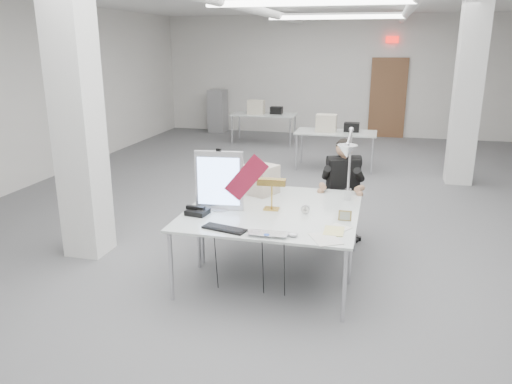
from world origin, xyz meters
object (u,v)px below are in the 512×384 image
at_px(seated_person, 343,174).
at_px(office_chair, 342,202).
at_px(laptop, 267,236).
at_px(architect_lamp, 348,165).
at_px(bankers_lamp, 272,193).
at_px(desk_phone, 197,212).
at_px(beige_monitor, 260,179).
at_px(monitor, 219,181).
at_px(desk_main, 264,224).

bearing_deg(seated_person, office_chair, 69.47).
bearing_deg(laptop, architect_lamp, 58.41).
xyz_separation_m(bankers_lamp, desk_phone, (-0.71, -0.34, -0.15)).
relative_size(bankers_lamp, architect_lamp, 0.39).
relative_size(office_chair, beige_monitor, 2.89).
height_order(laptop, desk_phone, desk_phone).
height_order(seated_person, architect_lamp, architect_lamp).
bearing_deg(seated_person, monitor, -153.41).
relative_size(desk_phone, architect_lamp, 0.23).
bearing_deg(monitor, bankers_lamp, 7.48).
distance_m(office_chair, bankers_lamp, 1.44).
bearing_deg(desk_phone, bankers_lamp, 33.60).
relative_size(laptop, beige_monitor, 1.04).
bearing_deg(bankers_lamp, architect_lamp, 18.94).
distance_m(monitor, bankers_lamp, 0.57).
distance_m(beige_monitor, architect_lamp, 1.10).
height_order(office_chair, monitor, monitor).
height_order(office_chair, laptop, office_chair).
distance_m(laptop, beige_monitor, 1.43).
distance_m(office_chair, architect_lamp, 1.14).
bearing_deg(office_chair, seated_person, -110.53).
bearing_deg(seated_person, laptop, -125.68).
xyz_separation_m(desk_main, architect_lamp, (0.75, 0.73, 0.47)).
bearing_deg(seated_person, bankers_lamp, -140.11).
xyz_separation_m(desk_main, beige_monitor, (-0.28, 0.98, 0.18)).
bearing_deg(laptop, desk_main, 105.03).
bearing_deg(beige_monitor, laptop, -49.30).
bearing_deg(laptop, monitor, 132.79).
bearing_deg(architect_lamp, seated_person, 80.89).
height_order(desk_main, seated_person, seated_person).
bearing_deg(monitor, seated_person, 41.14).
bearing_deg(desk_main, beige_monitor, 105.87).
bearing_deg(monitor, beige_monitor, 62.62).
relative_size(desk_main, laptop, 4.84).
relative_size(seated_person, architect_lamp, 0.94).
xyz_separation_m(seated_person, monitor, (-1.20, -1.29, 0.17)).
xyz_separation_m(seated_person, laptop, (-0.53, -1.96, -0.13)).
distance_m(laptop, desk_phone, 0.96).
relative_size(monitor, laptop, 1.71).
height_order(laptop, beige_monitor, beige_monitor).
bearing_deg(beige_monitor, architect_lamp, 11.02).
bearing_deg(monitor, desk_main, -33.90).
bearing_deg(bankers_lamp, monitor, -170.01).
relative_size(seated_person, bankers_lamp, 2.38).
xyz_separation_m(office_chair, monitor, (-1.20, -1.34, 0.56)).
xyz_separation_m(seated_person, beige_monitor, (-0.93, -0.60, 0.02)).
distance_m(bankers_lamp, architect_lamp, 0.87).
bearing_deg(office_chair, laptop, -125.32).
distance_m(desk_main, office_chair, 1.77).
bearing_deg(architect_lamp, beige_monitor, 150.41).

